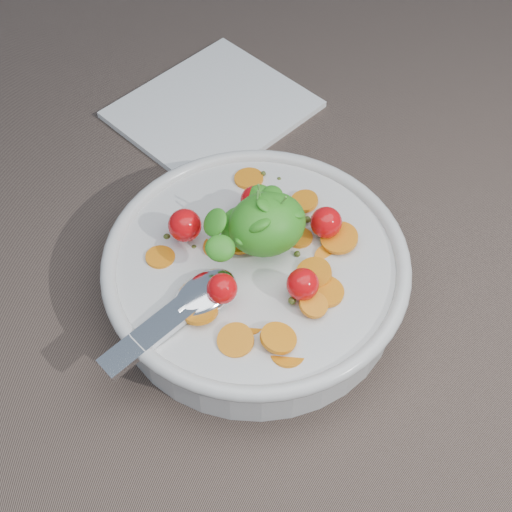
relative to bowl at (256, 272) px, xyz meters
name	(u,v)px	position (x,y,z in m)	size (l,w,h in m)	color
ground	(266,316)	(0.00, -0.02, -0.03)	(6.00, 6.00, 0.00)	brown
bowl	(256,272)	(0.00, 0.00, 0.00)	(0.26, 0.24, 0.10)	silver
napkin	(213,109)	(0.05, 0.22, -0.02)	(0.17, 0.15, 0.01)	white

